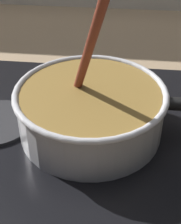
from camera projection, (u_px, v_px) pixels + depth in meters
The scene contains 4 objects.
ground at pixel (64, 186), 0.54m from camera, with size 2.40×1.60×0.04m, color #9E8466.
hob_plate at pixel (90, 133), 0.60m from camera, with size 0.56×0.48×0.01m, color black.
burner_ring at pixel (90, 128), 0.60m from camera, with size 0.19×0.19×0.01m, color #592D0C.
cooking_pan at pixel (91, 109), 0.57m from camera, with size 0.38×0.26×0.30m.
Camera 1 is at (0.08, -0.35, 0.39)m, focal length 53.69 mm.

